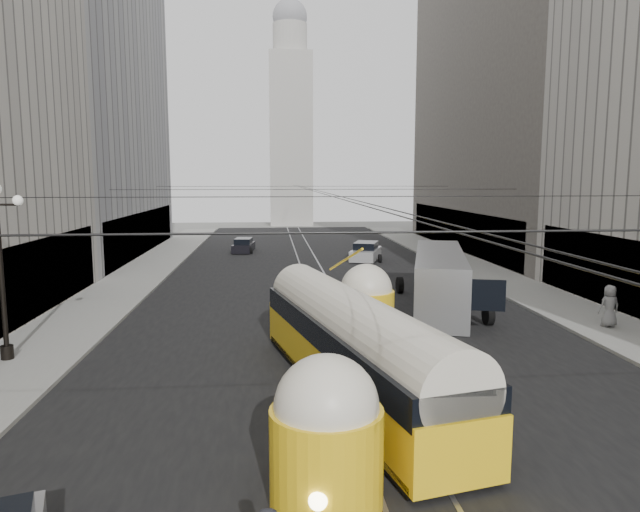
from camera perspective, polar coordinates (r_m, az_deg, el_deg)
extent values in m
cube|color=black|center=(36.20, -0.14, -2.85)|extent=(20.00, 85.00, 0.02)
cube|color=gray|center=(40.52, -17.75, -1.97)|extent=(4.00, 72.00, 0.15)
cube|color=gray|center=(42.25, 15.89, -1.51)|extent=(4.00, 72.00, 0.15)
cube|color=gray|center=(36.14, -1.32, -2.86)|extent=(0.12, 85.00, 0.04)
cube|color=gray|center=(36.27, 1.04, -2.83)|extent=(0.12, 85.00, 0.04)
cube|color=black|center=(29.50, -26.92, -2.18)|extent=(0.10, 18.00, 3.60)
cube|color=#999999|center=(54.21, -24.05, 14.88)|extent=(12.00, 28.00, 28.00)
cube|color=black|center=(52.35, -17.15, 2.30)|extent=(0.10, 25.20, 3.60)
cube|color=black|center=(30.57, 29.01, -2.00)|extent=(0.10, 18.00, 3.60)
cube|color=#514C47|center=(56.67, 19.93, 16.79)|extent=(12.00, 32.00, 32.00)
cube|color=black|center=(53.93, 13.49, 2.59)|extent=(0.10, 28.80, 3.60)
cube|color=#B2AFA8|center=(83.18, -2.95, 11.43)|extent=(6.00, 6.00, 24.00)
cylinder|color=#B2AFA8|center=(85.23, -3.02, 20.86)|extent=(4.80, 4.80, 4.00)
sphere|color=gray|center=(85.95, -3.04, 22.79)|extent=(4.80, 4.80, 4.80)
cylinder|color=black|center=(23.32, -29.25, -1.90)|extent=(0.18, 0.18, 6.00)
cylinder|color=black|center=(23.88, -28.81, -8.43)|extent=(0.44, 0.44, 0.50)
sphere|color=white|center=(22.76, -27.98, 4.94)|extent=(0.36, 0.36, 0.36)
cylinder|color=black|center=(7.60, 18.27, 2.36)|extent=(25.00, 0.03, 0.03)
cylinder|color=black|center=(21.17, 3.18, 5.95)|extent=(25.00, 0.03, 0.03)
cylinder|color=black|center=(35.09, -0.07, 6.68)|extent=(25.00, 0.03, 0.03)
cylinder|color=black|center=(49.05, -1.48, 6.98)|extent=(25.00, 0.03, 0.03)
cylinder|color=black|center=(39.08, -0.58, 6.50)|extent=(0.03, 72.00, 0.03)
cylinder|color=black|center=(39.11, 0.01, 6.50)|extent=(0.03, 72.00, 0.03)
cube|color=yellow|center=(18.01, 3.31, -10.78)|extent=(5.14, 12.73, 1.52)
cube|color=black|center=(18.25, 3.29, -12.92)|extent=(5.06, 12.36, 0.27)
cube|color=black|center=(17.72, 3.33, -7.77)|extent=(5.12, 12.55, 0.76)
cylinder|color=silver|center=(17.65, 3.34, -6.93)|extent=(4.84, 12.48, 2.06)
cylinder|color=yellow|center=(12.31, 0.64, -19.48)|extent=(2.33, 2.33, 2.06)
sphere|color=silver|center=(11.86, 0.64, -14.86)|extent=(2.15, 2.15, 2.15)
cylinder|color=yellow|center=(23.90, 4.62, -5.90)|extent=(2.33, 2.33, 2.06)
sphere|color=silver|center=(23.67, 4.65, -3.38)|extent=(2.15, 2.15, 2.15)
sphere|color=#FFF2BF|center=(11.45, -0.21, -23.28)|extent=(0.36, 0.36, 0.36)
cube|color=#9EA0A3|center=(30.23, 11.83, -2.30)|extent=(5.31, 11.61, 2.85)
cube|color=black|center=(30.15, 11.85, -1.41)|extent=(5.22, 11.23, 1.04)
cube|color=black|center=(24.92, 15.59, -3.78)|extent=(2.13, 0.68, 1.33)
cylinder|color=black|center=(26.52, 11.68, -5.90)|extent=(0.30, 0.95, 0.95)
cylinder|color=black|center=(27.29, 16.48, -5.67)|extent=(0.30, 0.95, 0.95)
cylinder|color=black|center=(33.73, 7.98, -2.89)|extent=(0.30, 0.95, 0.95)
cylinder|color=black|center=(34.34, 11.85, -2.79)|extent=(0.30, 0.95, 0.95)
cube|color=silver|center=(47.04, 4.60, 0.21)|extent=(3.36, 5.09, 0.84)
cube|color=black|center=(46.97, 4.61, 0.93)|extent=(2.45, 3.01, 0.79)
cylinder|color=black|center=(45.36, 3.85, -0.28)|extent=(0.22, 0.67, 0.67)
cylinder|color=black|center=(45.65, 6.01, -0.25)|extent=(0.22, 0.67, 0.67)
cylinder|color=black|center=(48.50, 3.27, 0.25)|extent=(0.22, 0.67, 0.67)
cylinder|color=black|center=(48.78, 5.30, 0.27)|extent=(0.22, 0.67, 0.67)
cube|color=black|center=(52.53, -7.65, 0.87)|extent=(2.04, 4.14, 0.71)
cube|color=black|center=(52.48, -7.66, 1.42)|extent=(1.66, 2.33, 0.67)
cylinder|color=black|center=(51.25, -8.54, 0.52)|extent=(0.22, 0.57, 0.57)
cylinder|color=black|center=(51.17, -6.89, 0.54)|extent=(0.22, 0.57, 0.57)
cylinder|color=black|center=(53.94, -8.36, 0.89)|extent=(0.22, 0.57, 0.57)
cylinder|color=black|center=(53.87, -6.79, 0.91)|extent=(0.22, 0.57, 0.57)
imported|color=gray|center=(28.28, 26.97, -4.47)|extent=(0.93, 0.59, 1.87)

